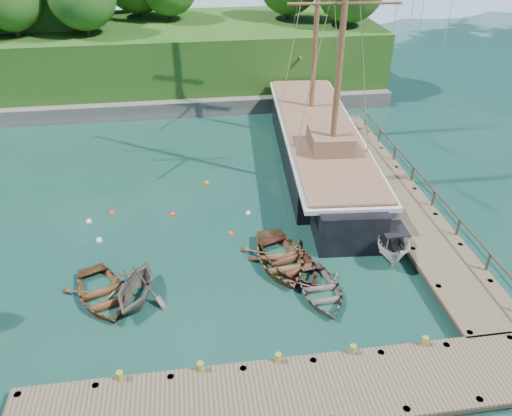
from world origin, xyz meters
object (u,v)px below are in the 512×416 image
at_px(rowboat_1, 138,300).
at_px(rowboat_2, 290,267).
at_px(rowboat_4, 280,264).
at_px(schooner, 319,148).
at_px(rowboat_3, 320,295).
at_px(cabin_boat_white, 390,251).
at_px(rowboat_0, 103,299).

distance_m(rowboat_1, rowboat_2, 7.65).
bearing_deg(rowboat_1, rowboat_4, 28.51).
bearing_deg(rowboat_4, rowboat_1, -171.88).
bearing_deg(schooner, rowboat_3, -99.13).
height_order(cabin_boat_white, schooner, schooner).
bearing_deg(rowboat_2, schooner, 47.90).
bearing_deg(rowboat_0, schooner, 20.85).
distance_m(rowboat_0, rowboat_2, 9.22).
xyz_separation_m(rowboat_2, rowboat_3, (1.00, -2.27, 0.00)).
bearing_deg(cabin_boat_white, rowboat_0, -159.01).
bearing_deg(rowboat_3, rowboat_2, 110.65).
xyz_separation_m(rowboat_1, schooner, (11.79, 12.46, 1.14)).
bearing_deg(rowboat_1, rowboat_3, 9.40).
relative_size(rowboat_3, cabin_boat_white, 0.89).
distance_m(rowboat_4, cabin_boat_white, 6.01).
height_order(rowboat_0, rowboat_3, rowboat_0).
height_order(rowboat_3, rowboat_4, rowboat_4).
distance_m(rowboat_0, cabin_boat_white, 14.77).
height_order(rowboat_2, rowboat_3, rowboat_2).
bearing_deg(rowboat_0, cabin_boat_white, -14.96).
distance_m(rowboat_1, rowboat_3, 8.58).
relative_size(rowboat_0, rowboat_3, 1.10).
xyz_separation_m(rowboat_2, schooner, (4.26, 11.08, 1.14)).
height_order(rowboat_2, schooner, schooner).
bearing_deg(cabin_boat_white, rowboat_3, -133.55).
xyz_separation_m(rowboat_0, rowboat_1, (1.63, -0.26, 0.00)).
bearing_deg(rowboat_0, rowboat_2, -14.48).
height_order(rowboat_1, rowboat_4, rowboat_1).
relative_size(rowboat_1, schooner, 0.13).
height_order(rowboat_4, schooner, schooner).
xyz_separation_m(rowboat_3, schooner, (3.26, 13.35, 1.14)).
bearing_deg(rowboat_0, rowboat_3, -27.91).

